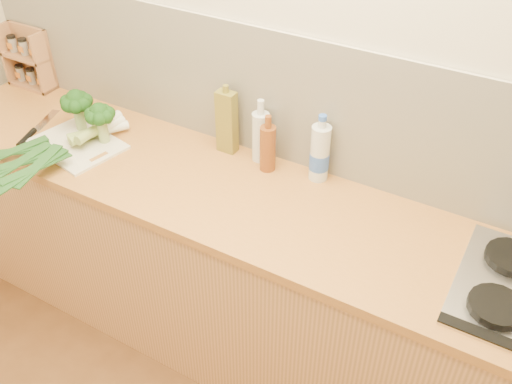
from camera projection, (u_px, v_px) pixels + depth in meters
room_shell at (300, 104)px, 2.17m from camera, size 3.50×3.50×3.50m
counter at (262, 283)px, 2.42m from camera, size 3.20×0.62×0.90m
chopping_board at (77, 144)px, 2.43m from camera, size 0.43×0.35×0.01m
broccoli_left at (76, 103)px, 2.45m from camera, size 0.14×0.14×0.19m
broccoli_right at (100, 116)px, 2.37m from camera, size 0.13×0.13×0.18m
leek_front at (67, 139)px, 2.42m from camera, size 0.41×0.59×0.04m
leek_mid at (69, 142)px, 2.36m from camera, size 0.25×0.66×0.04m
leek_back at (76, 142)px, 2.33m from camera, size 0.10×0.67×0.04m
chefs_knife at (32, 133)px, 2.50m from camera, size 0.13×0.32×0.02m
spice_rack at (30, 61)px, 2.80m from camera, size 0.25×0.10×0.30m
oil_tin at (227, 122)px, 2.33m from camera, size 0.08×0.05×0.30m
glass_bottle at (261, 136)px, 2.29m from camera, size 0.07×0.07×0.27m
amber_bottle at (268, 147)px, 2.24m from camera, size 0.06×0.06×0.24m
water_bottle at (320, 154)px, 2.19m from camera, size 0.08×0.08×0.26m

